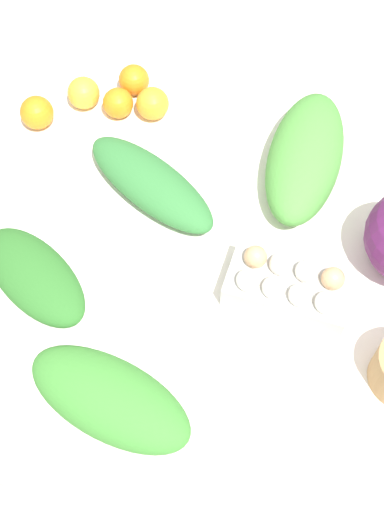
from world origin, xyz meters
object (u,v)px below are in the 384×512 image
(greens_bunch_scallion, at_px, (110,398))
(orange_2, at_px, (134,80))
(orange_4, at_px, (153,104))
(greens_bunch_kale, at_px, (305,157))
(egg_carton, at_px, (289,287))
(greens_bunch_chard, at_px, (151,184))
(orange_1, at_px, (84,93))
(greens_bunch_dandelion, at_px, (35,276))
(orange_3, at_px, (37,113))
(orange_0, at_px, (118,103))

(greens_bunch_scallion, height_order, orange_2, greens_bunch_scallion)
(orange_2, relative_size, orange_4, 0.95)
(greens_bunch_kale, bearing_deg, egg_carton, 115.61)
(greens_bunch_chard, bearing_deg, orange_4, -53.52)
(orange_1, bearing_deg, greens_bunch_dandelion, 118.27)
(greens_bunch_chard, xyz_separation_m, orange_3, (0.31, -0.00, 0.00))
(greens_bunch_kale, distance_m, orange_4, 0.36)
(greens_bunch_scallion, relative_size, orange_0, 4.60)
(greens_bunch_scallion, relative_size, orange_1, 4.34)
(orange_0, bearing_deg, egg_carton, 162.66)
(greens_bunch_dandelion, bearing_deg, greens_bunch_chard, -99.73)
(greens_bunch_dandelion, xyz_separation_m, orange_3, (0.26, -0.30, 0.00))
(greens_bunch_scallion, bearing_deg, orange_3, -37.35)
(orange_4, bearing_deg, greens_bunch_kale, -170.12)
(egg_carton, xyz_separation_m, orange_3, (0.67, -0.04, -0.01))
(egg_carton, distance_m, greens_bunch_chard, 0.36)
(egg_carton, height_order, orange_3, egg_carton)
(greens_bunch_scallion, height_order, orange_0, greens_bunch_scallion)
(greens_bunch_kale, relative_size, orange_0, 5.11)
(greens_bunch_dandelion, height_order, orange_3, orange_3)
(orange_1, relative_size, orange_2, 1.04)
(greens_bunch_scallion, distance_m, orange_2, 0.74)
(greens_bunch_chard, bearing_deg, orange_2, -44.94)
(greens_bunch_chard, bearing_deg, egg_carton, 173.48)
(orange_0, xyz_separation_m, orange_1, (0.08, 0.02, 0.00))
(orange_3, bearing_deg, greens_bunch_scallion, 142.65)
(greens_bunch_chard, relative_size, orange_4, 4.52)
(greens_bunch_kale, bearing_deg, greens_bunch_dandelion, 62.57)
(orange_0, distance_m, orange_1, 0.08)
(greens_bunch_scallion, bearing_deg, greens_bunch_dandelion, -21.24)
(orange_0, bearing_deg, orange_4, -147.07)
(greens_bunch_dandelion, height_order, orange_4, orange_4)
(greens_bunch_dandelion, xyz_separation_m, orange_4, (0.08, -0.47, 0.00))
(greens_bunch_kale, distance_m, orange_1, 0.51)
(orange_1, bearing_deg, greens_bunch_chard, 158.38)
(greens_bunch_chard, xyz_separation_m, orange_2, (0.20, -0.20, -0.00))
(greens_bunch_scallion, xyz_separation_m, orange_1, (0.49, -0.51, -0.00))
(orange_4, bearing_deg, orange_1, 24.22)
(greens_bunch_dandelion, distance_m, orange_4, 0.47)
(greens_bunch_dandelion, height_order, greens_bunch_chard, greens_bunch_chard)
(egg_carton, height_order, greens_bunch_dandelion, egg_carton)
(greens_bunch_dandelion, relative_size, orange_4, 3.66)
(greens_bunch_kale, distance_m, orange_3, 0.58)
(orange_0, distance_m, orange_2, 0.07)
(greens_bunch_kale, distance_m, greens_bunch_scallion, 0.63)
(egg_carton, relative_size, greens_bunch_kale, 0.74)
(greens_bunch_kale, relative_size, greens_bunch_chard, 1.05)
(orange_0, bearing_deg, greens_bunch_kale, -166.12)
(orange_1, distance_m, orange_4, 0.16)
(orange_3, bearing_deg, orange_0, -134.78)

